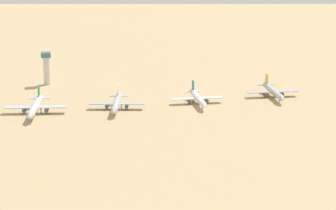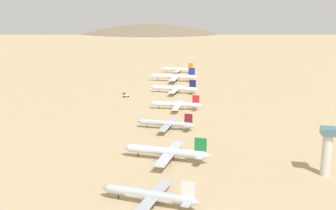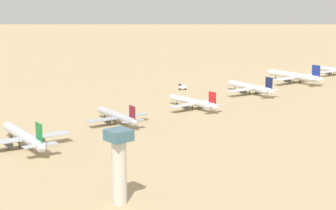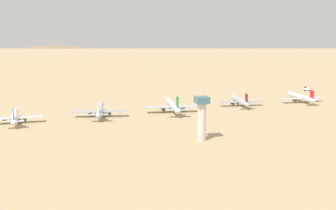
{
  "view_description": "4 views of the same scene",
  "coord_description": "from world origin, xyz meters",
  "px_view_note": "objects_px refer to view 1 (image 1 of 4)",
  "views": [
    {
      "loc": [
        425.29,
        67.78,
        122.5
      ],
      "look_at": [
        -3.7,
        141.44,
        3.2
      ],
      "focal_mm": 73.68,
      "sensor_mm": 36.0,
      "label": 1
    },
    {
      "loc": [
        -43.88,
        276.94,
        86.87
      ],
      "look_at": [
        7.1,
        -46.11,
        5.17
      ],
      "focal_mm": 47.06,
      "sensor_mm": 36.0,
      "label": 2
    },
    {
      "loc": [
        -236.86,
        168.72,
        70.12
      ],
      "look_at": [
        2.94,
        -35.62,
        4.53
      ],
      "focal_mm": 63.3,
      "sensor_mm": 36.0,
      "label": 3
    },
    {
      "loc": [
        -334.98,
        152.57,
        68.73
      ],
      "look_at": [
        -6.33,
        58.96,
        4.93
      ],
      "focal_mm": 52.03,
      "sensor_mm": 36.0,
      "label": 4
    }
  ],
  "objects_px": {
    "control_tower": "(46,66)",
    "parked_jet_6": "(117,103)",
    "parked_jet_5": "(35,106)",
    "parked_jet_8": "(273,91)",
    "parked_jet_7": "(198,98)"
  },
  "relations": [
    {
      "from": "parked_jet_6",
      "to": "control_tower",
      "type": "height_order",
      "value": "control_tower"
    },
    {
      "from": "parked_jet_5",
      "to": "parked_jet_6",
      "type": "height_order",
      "value": "parked_jet_5"
    },
    {
      "from": "parked_jet_6",
      "to": "parked_jet_5",
      "type": "bearing_deg",
      "value": -88.91
    },
    {
      "from": "parked_jet_5",
      "to": "control_tower",
      "type": "bearing_deg",
      "value": 174.72
    },
    {
      "from": "control_tower",
      "to": "parked_jet_6",
      "type": "bearing_deg",
      "value": 29.46
    },
    {
      "from": "parked_jet_5",
      "to": "parked_jet_8",
      "type": "bearing_deg",
      "value": 95.05
    },
    {
      "from": "control_tower",
      "to": "parked_jet_5",
      "type": "bearing_deg",
      "value": -5.28
    },
    {
      "from": "parked_jet_7",
      "to": "control_tower",
      "type": "bearing_deg",
      "value": -126.5
    },
    {
      "from": "parked_jet_5",
      "to": "parked_jet_7",
      "type": "bearing_deg",
      "value": 93.33
    },
    {
      "from": "parked_jet_5",
      "to": "parked_jet_6",
      "type": "xyz_separation_m",
      "value": [
        -1.0,
        52.39,
        -0.52
      ]
    },
    {
      "from": "parked_jet_6",
      "to": "parked_jet_7",
      "type": "distance_m",
      "value": 55.69
    },
    {
      "from": "parked_jet_6",
      "to": "parked_jet_8",
      "type": "xyz_separation_m",
      "value": [
        -13.45,
        111.2,
        0.01
      ]
    },
    {
      "from": "parked_jet_6",
      "to": "parked_jet_8",
      "type": "distance_m",
      "value": 112.01
    },
    {
      "from": "parked_jet_7",
      "to": "parked_jet_5",
      "type": "bearing_deg",
      "value": -86.67
    },
    {
      "from": "parked_jet_5",
      "to": "parked_jet_8",
      "type": "xyz_separation_m",
      "value": [
        -14.44,
        163.59,
        -0.51
      ]
    }
  ]
}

